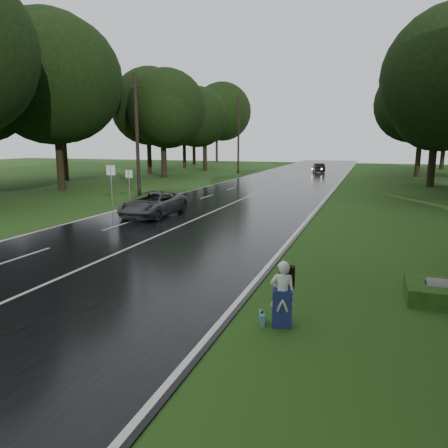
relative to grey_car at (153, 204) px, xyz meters
The scene contains 16 objects.
ground 11.49m from the grey_car, 76.30° to the right, with size 160.00×160.00×0.00m, color #244915.
road 9.29m from the grey_car, 72.94° to the left, with size 12.00×140.00×0.04m, color black.
lane_center 9.29m from the grey_car, 72.94° to the left, with size 0.12×140.00×0.01m, color silver.
grey_car is the anchor object (origin of this frame).
far_car 38.68m from the grey_car, 83.04° to the left, with size 1.34×3.85×1.27m, color black.
hitchhiker 15.29m from the grey_car, 49.64° to the right, with size 0.64×0.60×1.58m.
suitcase 15.04m from the grey_car, 51.10° to the right, with size 0.11×0.39×0.28m, color teal.
utility_pole_mid 9.93m from the grey_car, 125.71° to the left, with size 1.80×0.28×9.33m, color black, non-canonical shape.
utility_pole_far 34.58m from the grey_car, 99.63° to the left, with size 1.80×0.28×10.04m, color black, non-canonical shape.
road_sign_a 5.18m from the grey_car, 150.94° to the left, with size 0.65×0.10×2.72m, color white, non-canonical shape.
road_sign_b 6.48m from the grey_car, 134.15° to the left, with size 0.55×0.10×2.27m, color white, non-canonical shape.
tree_left_d 16.88m from the grey_car, 147.83° to the left, with size 10.32×10.32×16.12m, color black, non-canonical shape.
tree_left_e 26.98m from the grey_car, 116.50° to the left, with size 8.86×8.86×13.84m, color black, non-canonical shape.
tree_left_f 39.00m from the grey_car, 107.91° to the left, with size 8.76×8.76×13.68m, color black, non-canonical shape.
tree_right_e 28.62m from the grey_car, 53.51° to the left, with size 8.45×8.45×13.20m, color black, non-canonical shape.
tree_right_f 38.93m from the grey_car, 64.20° to the left, with size 10.10×10.10×15.78m, color black, non-canonical shape.
Camera 1 is at (8.90, -9.27, 4.18)m, focal length 32.80 mm.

